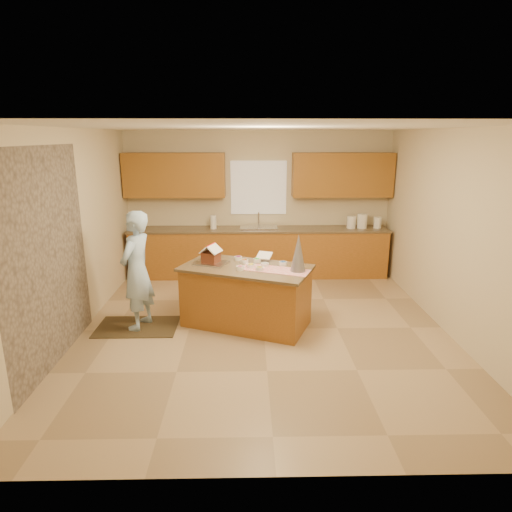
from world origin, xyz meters
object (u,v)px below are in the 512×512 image
Objects in this scene: gingerbread_house at (211,256)px; boy at (137,271)px; island_base at (246,297)px; tinsel_tree at (298,253)px.

boy is at bearing -167.29° from gingerbread_house.
boy reaches higher than island_base.
gingerbread_house is at bearing 162.06° from tinsel_tree.
gingerbread_house is (0.99, 0.22, 0.15)m from boy.
island_base is 4.96× the size of gingerbread_house.
boy is 1.03m from gingerbread_house.
tinsel_tree is 1.25m from gingerbread_house.
boy is at bearing 175.83° from tinsel_tree.
island_base is 1.02× the size of boy.
boy is (-1.48, -0.07, 0.42)m from island_base.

